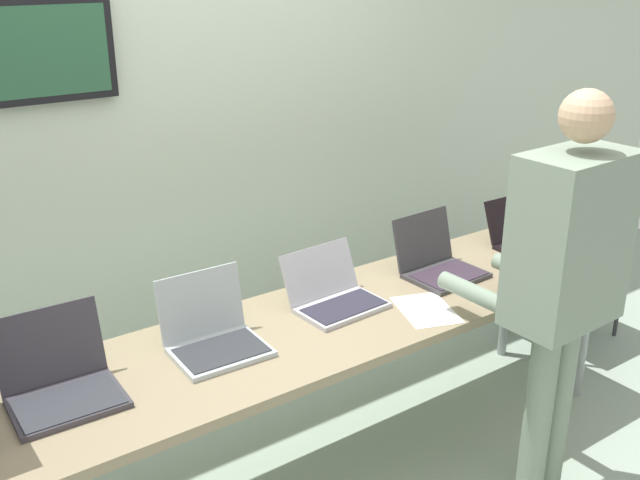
# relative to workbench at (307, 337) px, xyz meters

# --- Properties ---
(back_wall) EXTENTS (8.00, 0.11, 2.77)m
(back_wall) POSITION_rel_workbench_xyz_m (-0.02, 1.13, 0.69)
(back_wall) COLOR beige
(back_wall) RESTS_ON ground
(workbench) EXTENTS (3.21, 0.70, 0.75)m
(workbench) POSITION_rel_workbench_xyz_m (0.00, 0.00, 0.00)
(workbench) COLOR #8A7A5D
(workbench) RESTS_ON ground
(laptop_station_0) EXTENTS (0.36, 0.34, 0.27)m
(laptop_station_0) POSITION_rel_workbench_xyz_m (-0.94, 0.06, 0.11)
(laptop_station_0) COLOR #39363E
(laptop_station_0) RESTS_ON workbench
(laptop_station_1) EXTENTS (0.35, 0.32, 0.27)m
(laptop_station_1) POSITION_rel_workbench_xyz_m (-0.38, 0.06, 0.11)
(laptop_station_1) COLOR #A9B4B8
(laptop_station_1) RESTS_ON workbench
(laptop_station_2) EXTENTS (0.38, 0.33, 0.22)m
(laptop_station_2) POSITION_rel_workbench_xyz_m (0.20, 0.09, 0.10)
(laptop_station_2) COLOR #AFADB6
(laptop_station_2) RESTS_ON workbench
(laptop_station_3) EXTENTS (0.35, 0.33, 0.26)m
(laptop_station_3) POSITION_rel_workbench_xyz_m (0.78, 0.08, 0.11)
(laptop_station_3) COLOR #3A393B
(laptop_station_3) RESTS_ON workbench
(laptop_station_4) EXTENTS (0.32, 0.31, 0.23)m
(laptop_station_4) POSITION_rel_workbench_xyz_m (1.37, 0.08, 0.10)
(laptop_station_4) COLOR black
(laptop_station_4) RESTS_ON workbench
(person) EXTENTS (0.45, 0.59, 1.69)m
(person) POSITION_rel_workbench_xyz_m (0.73, -0.62, 0.33)
(person) COLOR gray
(person) RESTS_ON ground
(coffee_mug) EXTENTS (0.09, 0.09, 0.09)m
(coffee_mug) POSITION_rel_workbench_xyz_m (0.90, -0.25, 0.09)
(coffee_mug) COLOR #1F2628
(coffee_mug) RESTS_ON workbench
(paper_sheet) EXTENTS (0.30, 0.35, 0.00)m
(paper_sheet) POSITION_rel_workbench_xyz_m (0.48, -0.17, 0.05)
(paper_sheet) COLOR white
(paper_sheet) RESTS_ON workbench
(storage_cart) EXTENTS (0.56, 0.44, 0.69)m
(storage_cart) POSITION_rel_workbench_xyz_m (1.96, 0.21, -0.24)
(storage_cart) COLOR gray
(storage_cart) RESTS_ON ground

